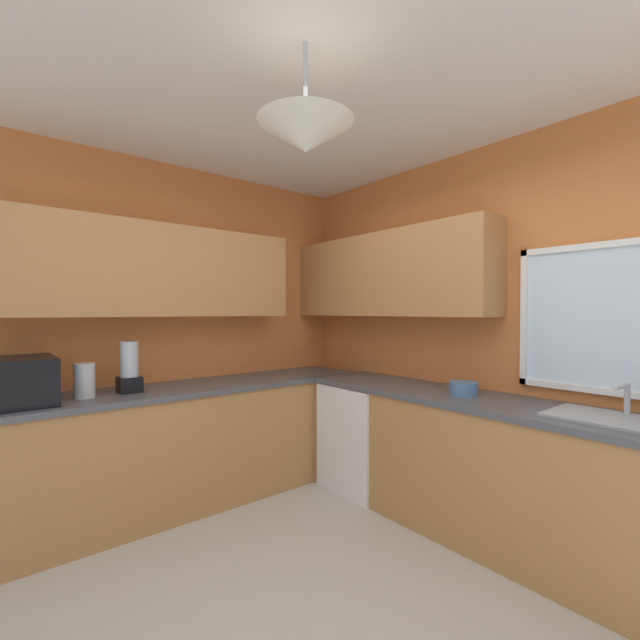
# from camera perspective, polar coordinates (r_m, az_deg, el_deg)

# --- Properties ---
(ground_plane) EXTENTS (8.55, 8.55, 0.00)m
(ground_plane) POSITION_cam_1_polar(r_m,az_deg,el_deg) (2.43, -1.92, -36.66)
(ground_plane) COLOR #B7B2A8
(room_shell) EXTENTS (4.01, 3.58, 2.76)m
(room_shell) POSITION_cam_1_polar(r_m,az_deg,el_deg) (2.93, -2.56, 8.83)
(room_shell) COLOR #D17238
(room_shell) RESTS_ON ground_plane
(counter_run_left) EXTENTS (0.65, 3.19, 0.92)m
(counter_run_left) POSITION_cam_1_polar(r_m,az_deg,el_deg) (3.52, -18.97, -15.92)
(counter_run_left) COLOR #AD7542
(counter_run_left) RESTS_ON ground_plane
(counter_run_back) EXTENTS (3.10, 0.65, 0.92)m
(counter_run_back) POSITION_cam_1_polar(r_m,az_deg,el_deg) (3.07, 23.57, -18.49)
(counter_run_back) COLOR #AD7542
(counter_run_back) RESTS_ON ground_plane
(dishwasher) EXTENTS (0.60, 0.60, 0.87)m
(dishwasher) POSITION_cam_1_polar(r_m,az_deg,el_deg) (3.72, 6.30, -15.29)
(dishwasher) COLOR white
(dishwasher) RESTS_ON ground_plane
(microwave) EXTENTS (0.48, 0.36, 0.29)m
(microwave) POSITION_cam_1_polar(r_m,az_deg,el_deg) (3.19, -35.47, -6.75)
(microwave) COLOR black
(microwave) RESTS_ON counter_run_left
(kettle) EXTENTS (0.13, 0.13, 0.23)m
(kettle) POSITION_cam_1_polar(r_m,az_deg,el_deg) (3.22, -29.27, -7.17)
(kettle) COLOR #B7B7BC
(kettle) RESTS_ON counter_run_left
(sink_assembly) EXTENTS (0.64, 0.40, 0.19)m
(sink_assembly) POSITION_cam_1_polar(r_m,az_deg,el_deg) (2.74, 35.32, -10.89)
(sink_assembly) COLOR #9EA0A5
(sink_assembly) RESTS_ON counter_run_back
(bowl) EXTENTS (0.19, 0.19, 0.09)m
(bowl) POSITION_cam_1_polar(r_m,az_deg,el_deg) (3.08, 18.84, -8.76)
(bowl) COLOR #4C7099
(bowl) RESTS_ON counter_run_back
(blender_appliance) EXTENTS (0.15, 0.15, 0.36)m
(blender_appliance) POSITION_cam_1_polar(r_m,az_deg,el_deg) (3.29, -24.40, -6.12)
(blender_appliance) COLOR black
(blender_appliance) RESTS_ON counter_run_left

